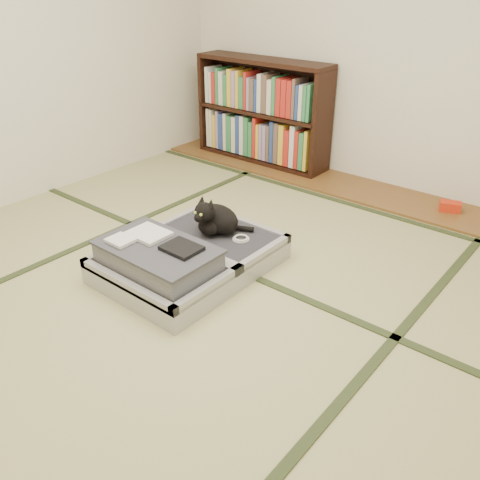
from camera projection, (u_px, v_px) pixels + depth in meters
The scene contains 10 objects.
floor at pixel (193, 301), 2.79m from camera, with size 4.50×4.50×0.00m, color tan.
wood_strip at pixel (363, 191), 4.15m from camera, with size 4.00×0.50×0.02m, color brown.
red_item at pixel (450, 206), 3.76m from camera, with size 0.15×0.09×0.07m, color red.
room_shell at pixel (177, 9), 2.10m from camera, with size 4.50×4.50×4.50m.
tatami_borders at pixel (249, 264), 3.12m from camera, with size 4.00×4.50×0.01m.
bookcase at pixel (262, 113), 4.60m from camera, with size 1.30×0.30×0.92m.
suitcase at pixel (185, 258), 2.99m from camera, with size 0.76×1.01×0.30m.
cat at pixel (215, 219), 3.13m from camera, with size 0.34×0.34×0.27m.
cable_coil at pixel (241, 238), 3.10m from camera, with size 0.11×0.11×0.03m.
hanger at pixel (192, 246), 3.32m from camera, with size 0.39×0.18×0.01m.
Camera 1 is at (1.66, -1.61, 1.61)m, focal length 38.00 mm.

